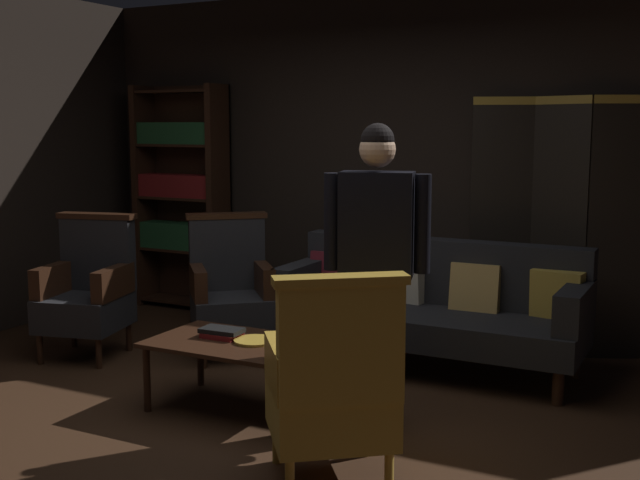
% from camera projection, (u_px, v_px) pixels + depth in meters
% --- Properties ---
extents(ground_plane, '(10.00, 10.00, 0.00)m').
position_uv_depth(ground_plane, '(257.00, 420.00, 4.62)').
color(ground_plane, '#331E11').
extents(back_wall, '(7.20, 0.10, 2.80)m').
position_uv_depth(back_wall, '(411.00, 161.00, 6.58)').
color(back_wall, black).
rests_on(back_wall, ground_plane).
extents(folding_screen, '(1.29, 0.23, 1.90)m').
position_uv_depth(folding_screen, '(559.00, 222.00, 5.89)').
color(folding_screen, black).
rests_on(folding_screen, ground_plane).
extents(bookshelf, '(0.90, 0.32, 2.05)m').
position_uv_depth(bookshelf, '(182.00, 194.00, 7.37)').
color(bookshelf, black).
rests_on(bookshelf, ground_plane).
extents(velvet_couch, '(2.12, 0.78, 0.88)m').
position_uv_depth(velvet_couch, '(433.00, 303.00, 5.59)').
color(velvet_couch, black).
rests_on(velvet_couch, ground_plane).
extents(coffee_table, '(1.00, 0.64, 0.42)m').
position_uv_depth(coffee_table, '(235.00, 349.00, 4.74)').
color(coffee_table, black).
rests_on(coffee_table, ground_plane).
extents(armchair_gilt_accent, '(0.81, 0.81, 1.04)m').
position_uv_depth(armchair_gilt_accent, '(333.00, 385.00, 3.72)').
color(armchair_gilt_accent, '#B78E33').
rests_on(armchair_gilt_accent, ground_plane).
extents(armchair_wing_left, '(0.70, 0.70, 1.04)m').
position_uv_depth(armchair_wing_left, '(88.00, 290.00, 5.87)').
color(armchair_wing_left, black).
rests_on(armchair_wing_left, ground_plane).
extents(armchair_wing_right, '(0.81, 0.81, 1.04)m').
position_uv_depth(armchair_wing_right, '(230.00, 289.00, 5.88)').
color(armchair_wing_right, black).
rests_on(armchair_wing_right, ground_plane).
extents(standing_figure, '(0.57, 0.31, 1.70)m').
position_uv_depth(standing_figure, '(376.00, 247.00, 4.39)').
color(standing_figure, black).
rests_on(standing_figure, ground_plane).
extents(potted_plant, '(0.55, 0.55, 0.84)m').
position_uv_depth(potted_plant, '(233.00, 269.00, 6.71)').
color(potted_plant, brown).
rests_on(potted_plant, ground_plane).
extents(book_red_leather, '(0.22, 0.16, 0.03)m').
position_uv_depth(book_red_leather, '(222.00, 335.00, 4.82)').
color(book_red_leather, maroon).
rests_on(book_red_leather, coffee_table).
extents(book_black_cloth, '(0.26, 0.16, 0.03)m').
position_uv_depth(book_black_cloth, '(222.00, 330.00, 4.81)').
color(book_black_cloth, black).
rests_on(book_black_cloth, book_red_leather).
extents(brass_tray, '(0.25, 0.25, 0.02)m').
position_uv_depth(brass_tray, '(255.00, 341.00, 4.72)').
color(brass_tray, gold).
rests_on(brass_tray, coffee_table).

